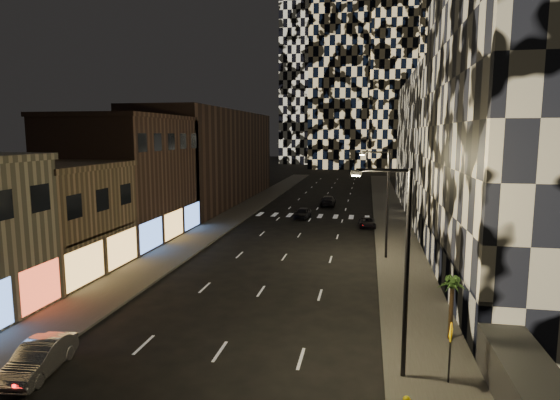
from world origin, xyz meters
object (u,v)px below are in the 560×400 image
at_px(car_silver_parked, 39,358).
at_px(car_dark_midlane, 303,213).
at_px(streetlight_far, 385,197).
at_px(palm_tree, 452,287).
at_px(ped_sign, 450,342).
at_px(streetlight_near, 401,259).
at_px(car_dark_oncoming, 328,201).
at_px(car_dark_rightlane, 367,223).

distance_m(car_silver_parked, car_dark_midlane, 40.80).
height_order(streetlight_far, car_silver_parked, streetlight_far).
bearing_deg(car_silver_parked, palm_tree, 12.76).
height_order(car_dark_midlane, ped_sign, ped_sign).
xyz_separation_m(streetlight_near, car_dark_oncoming, (-7.09, 49.13, -4.61)).
height_order(ped_sign, palm_tree, palm_tree).
bearing_deg(ped_sign, car_dark_rightlane, 113.04).
bearing_deg(palm_tree, car_silver_parked, -159.88).
height_order(car_dark_midlane, car_dark_oncoming, car_dark_oncoming).
height_order(car_silver_parked, car_dark_oncoming, car_dark_oncoming).
bearing_deg(palm_tree, car_dark_rightlane, 98.24).
distance_m(streetlight_far, car_dark_rightlane, 14.35).
distance_m(car_silver_parked, car_dark_oncoming, 52.32).
xyz_separation_m(car_dark_midlane, car_dark_oncoming, (2.27, 11.30, 0.06)).
distance_m(ped_sign, palm_tree, 4.64).
xyz_separation_m(streetlight_far, car_dark_oncoming, (-7.09, 29.13, -4.61)).
height_order(streetlight_near, streetlight_far, same).
distance_m(car_dark_oncoming, ped_sign, 50.21).
bearing_deg(car_dark_rightlane, streetlight_near, -90.89).
bearing_deg(streetlight_far, streetlight_near, -90.00).
bearing_deg(palm_tree, ped_sign, -99.88).
height_order(streetlight_far, ped_sign, streetlight_far).
height_order(streetlight_far, car_dark_rightlane, streetlight_far).
distance_m(car_dark_oncoming, palm_tree, 46.02).
bearing_deg(palm_tree, car_dark_midlane, 110.01).
distance_m(streetlight_far, palm_tree, 16.20).
xyz_separation_m(car_dark_oncoming, car_dark_rightlane, (5.73, -15.68, -0.20)).
xyz_separation_m(streetlight_near, ped_sign, (2.09, -0.22, -3.41)).
distance_m(streetlight_near, ped_sign, 4.00).
bearing_deg(streetlight_near, palm_tree, 56.00).
height_order(streetlight_near, car_dark_midlane, streetlight_near).
height_order(car_dark_oncoming, ped_sign, ped_sign).
height_order(car_silver_parked, car_dark_rightlane, car_silver_parked).
height_order(streetlight_far, car_dark_midlane, streetlight_far).
relative_size(car_dark_midlane, car_dark_oncoming, 0.78).
bearing_deg(car_dark_oncoming, palm_tree, 101.61).
height_order(streetlight_near, car_dark_rightlane, streetlight_near).
bearing_deg(ped_sign, palm_tree, 97.32).
xyz_separation_m(streetlight_near, car_dark_midlane, (-9.36, 37.84, -4.67)).
relative_size(car_dark_rightlane, palm_tree, 1.19).
relative_size(car_dark_oncoming, ped_sign, 1.94).
xyz_separation_m(car_dark_midlane, palm_tree, (12.23, -33.58, 2.19)).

